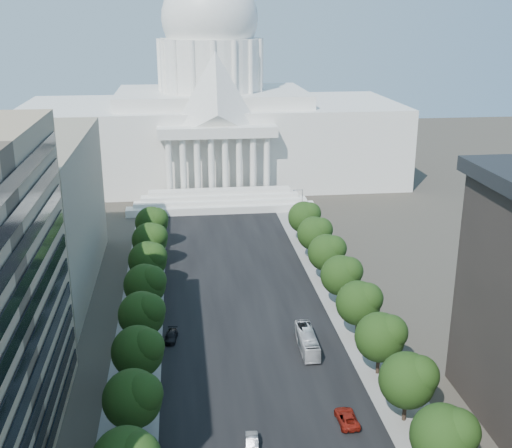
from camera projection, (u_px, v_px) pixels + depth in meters
name	position (u px, v px, depth m)	size (l,w,h in m)	color
road_asphalt	(241.00, 297.00, 124.61)	(30.00, 260.00, 0.01)	black
sidewalk_left	(143.00, 302.00, 122.44)	(8.00, 260.00, 0.02)	gray
sidewalk_right	(337.00, 292.00, 126.78)	(8.00, 260.00, 0.02)	gray
capitol	(212.00, 118.00, 207.79)	(120.00, 56.00, 73.00)	white
tree_l_d	(135.00, 398.00, 80.79)	(7.79, 7.60, 9.97)	#33261C
tree_l_e	(140.00, 350.00, 92.11)	(7.79, 7.60, 9.97)	#33261C
tree_l_f	(144.00, 313.00, 103.42)	(7.79, 7.60, 9.97)	#33261C
tree_l_g	(147.00, 284.00, 114.73)	(7.79, 7.60, 9.97)	#33261C
tree_l_h	(149.00, 259.00, 126.04)	(7.79, 7.60, 9.97)	#33261C
tree_l_i	(151.00, 239.00, 137.35)	(7.79, 7.60, 9.97)	#33261C
tree_l_j	(153.00, 222.00, 148.67)	(7.79, 7.60, 9.97)	#33261C
tree_r_c	(446.00, 435.00, 73.59)	(7.79, 7.60, 9.97)	#33261C
tree_r_d	(410.00, 379.00, 84.91)	(7.79, 7.60, 9.97)	#33261C
tree_r_e	(382.00, 336.00, 96.22)	(7.79, 7.60, 9.97)	#33261C
tree_r_f	(361.00, 302.00, 107.53)	(7.79, 7.60, 9.97)	#33261C
tree_r_g	(343.00, 274.00, 118.84)	(7.79, 7.60, 9.97)	#33261C
tree_r_h	(328.00, 252.00, 130.15)	(7.79, 7.60, 9.97)	#33261C
tree_r_i	(316.00, 232.00, 141.47)	(7.79, 7.60, 9.97)	#33261C
tree_r_j	(305.00, 216.00, 152.78)	(7.79, 7.60, 9.97)	#33261C
streetlight_b	(462.00, 443.00, 73.21)	(2.61, 0.44, 9.00)	gray
streetlight_c	(392.00, 338.00, 96.78)	(2.61, 0.44, 9.00)	gray
streetlight_d	(349.00, 275.00, 120.34)	(2.61, 0.44, 9.00)	gray
streetlight_e	(321.00, 232.00, 143.91)	(2.61, 0.44, 9.00)	gray
streetlight_f	(300.00, 201.00, 167.48)	(2.61, 0.44, 9.00)	gray
car_silver	(252.00, 444.00, 81.03)	(1.57, 4.49, 1.48)	#96979C
car_red	(347.00, 418.00, 86.17)	(2.53, 5.49, 1.53)	maroon
car_dark_b	(171.00, 336.00, 108.04)	(1.94, 4.78, 1.39)	black
city_bus	(307.00, 341.00, 104.88)	(2.53, 10.81, 3.01)	silver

